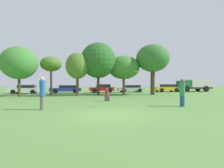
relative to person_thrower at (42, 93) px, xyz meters
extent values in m
plane|color=#5B8E42|center=(3.66, -2.26, -0.98)|extent=(120.00, 120.00, 0.00)
cylinder|color=#726651|center=(0.00, 0.00, -0.60)|extent=(0.28, 0.28, 0.77)
cylinder|color=#2659A5|center=(0.00, 0.00, 0.26)|extent=(0.34, 0.34, 0.94)
sphere|color=beige|center=(0.00, 0.00, 0.83)|extent=(0.23, 0.23, 0.23)
cylinder|color=navy|center=(8.87, -0.22, -0.62)|extent=(0.30, 0.30, 0.73)
cylinder|color=#337F4C|center=(8.87, -0.22, 0.20)|extent=(0.35, 0.35, 0.89)
sphere|color=#8C6647|center=(8.87, -0.22, 0.75)|extent=(0.25, 0.25, 0.25)
cylinder|color=yellow|center=(5.77, 0.02, 1.31)|extent=(0.28, 0.28, 0.03)
cube|color=#3F3F47|center=(4.50, 4.16, -0.78)|extent=(0.39, 0.32, 0.40)
cylinder|color=#A52633|center=(4.50, 4.16, -0.34)|extent=(0.29, 0.29, 0.49)
sphere|color=brown|center=(4.50, 4.16, 0.01)|extent=(0.23, 0.23, 0.23)
cylinder|color=#473323|center=(-4.43, 10.51, 0.35)|extent=(0.28, 0.28, 2.66)
ellipsoid|color=#3D7F33|center=(-4.43, 10.51, 2.79)|extent=(4.01, 4.01, 3.62)
cylinder|color=brown|center=(-1.26, 12.18, 0.61)|extent=(0.25, 0.25, 3.17)
ellipsoid|color=#4C7528|center=(-1.26, 12.18, 2.91)|extent=(2.60, 2.60, 1.86)
cylinder|color=brown|center=(1.96, 10.53, 0.43)|extent=(0.33, 0.33, 2.82)
ellipsoid|color=#4C7528|center=(1.96, 10.53, 2.59)|extent=(2.73, 2.73, 3.08)
cylinder|color=#473323|center=(4.52, 11.24, 0.59)|extent=(0.33, 0.33, 3.14)
sphere|color=#286023|center=(4.52, 11.24, 3.37)|extent=(4.41, 4.41, 4.41)
cylinder|color=brown|center=(7.95, 11.82, 0.23)|extent=(0.32, 0.32, 2.42)
ellipsoid|color=#3D7F33|center=(7.95, 11.82, 2.58)|extent=(4.17, 4.17, 3.08)
cylinder|color=#473323|center=(11.55, 10.76, 0.80)|extent=(0.55, 0.55, 3.57)
ellipsoid|color=#33702D|center=(11.55, 10.76, 3.76)|extent=(4.27, 4.27, 3.57)
cube|color=silver|center=(-5.52, 16.53, -0.45)|extent=(4.14, 1.97, 0.56)
cube|color=black|center=(-5.21, 16.54, 0.04)|extent=(2.30, 1.69, 0.42)
cylinder|color=black|center=(-6.76, 15.57, -0.68)|extent=(0.61, 0.22, 0.60)
cylinder|color=black|center=(-6.82, 17.40, -0.68)|extent=(0.61, 0.22, 0.60)
cylinder|color=black|center=(-4.22, 15.66, -0.68)|extent=(0.61, 0.22, 0.60)
cylinder|color=black|center=(-4.29, 17.49, -0.68)|extent=(0.61, 0.22, 0.60)
cube|color=#1E389E|center=(0.18, 16.61, -0.46)|extent=(4.59, 1.95, 0.50)
cube|color=black|center=(0.52, 16.62, -0.01)|extent=(2.54, 1.67, 0.41)
cylinder|color=black|center=(-1.19, 15.66, -0.66)|extent=(0.65, 0.23, 0.64)
cylinder|color=black|center=(-1.25, 17.46, -0.66)|extent=(0.65, 0.23, 0.64)
cylinder|color=black|center=(1.61, 15.75, -0.66)|extent=(0.65, 0.23, 0.64)
cylinder|color=black|center=(1.55, 17.55, -0.66)|extent=(0.65, 0.23, 0.64)
cube|color=red|center=(5.68, 17.14, -0.41)|extent=(3.86, 1.81, 0.53)
cube|color=black|center=(5.97, 17.15, 0.08)|extent=(2.14, 1.55, 0.47)
cylinder|color=black|center=(4.53, 16.26, -0.63)|extent=(0.71, 0.20, 0.71)
cylinder|color=black|center=(4.47, 17.94, -0.63)|extent=(0.71, 0.20, 0.71)
cylinder|color=black|center=(6.89, 16.34, -0.63)|extent=(0.71, 0.20, 0.71)
cylinder|color=black|center=(6.83, 18.02, -0.63)|extent=(0.71, 0.20, 0.71)
cube|color=#B2B2B7|center=(10.49, 17.29, -0.48)|extent=(4.37, 1.79, 0.48)
cube|color=black|center=(10.82, 17.30, -0.03)|extent=(2.42, 1.53, 0.42)
cylinder|color=black|center=(9.18, 16.42, -0.67)|extent=(0.63, 0.22, 0.62)
cylinder|color=black|center=(9.13, 18.07, -0.67)|extent=(0.63, 0.22, 0.62)
cylinder|color=black|center=(11.86, 16.51, -0.67)|extent=(0.63, 0.22, 0.62)
cylinder|color=black|center=(11.80, 18.16, -0.67)|extent=(0.63, 0.22, 0.62)
cube|color=gold|center=(16.69, 16.82, -0.42)|extent=(4.30, 1.82, 0.55)
cube|color=black|center=(17.00, 16.83, 0.08)|extent=(2.38, 1.56, 0.45)
cylinder|color=black|center=(15.40, 15.93, -0.65)|extent=(0.68, 0.19, 0.67)
cylinder|color=black|center=(15.34, 17.61, -0.65)|extent=(0.68, 0.19, 0.67)
cylinder|color=black|center=(18.03, 16.02, -0.65)|extent=(0.68, 0.19, 0.67)
cylinder|color=black|center=(17.97, 17.70, -0.65)|extent=(0.68, 0.19, 0.67)
cube|color=#2D2D33|center=(21.77, 16.83, -0.34)|extent=(6.05, 2.26, 0.30)
cube|color=#196633|center=(19.92, 16.77, 0.35)|extent=(1.98, 2.02, 1.08)
cube|color=beige|center=(22.61, 16.86, 0.45)|extent=(3.78, 2.18, 1.27)
cylinder|color=black|center=(19.71, 15.73, -0.49)|extent=(1.00, 0.30, 0.99)
cylinder|color=black|center=(19.65, 17.79, -0.49)|extent=(1.00, 0.30, 0.99)
cylinder|color=black|center=(23.45, 15.86, -0.49)|extent=(1.00, 0.30, 0.99)
cylinder|color=black|center=(23.38, 17.91, -0.49)|extent=(1.00, 0.30, 0.99)
camera|label=1|loc=(2.07, -11.04, 0.63)|focal=28.69mm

